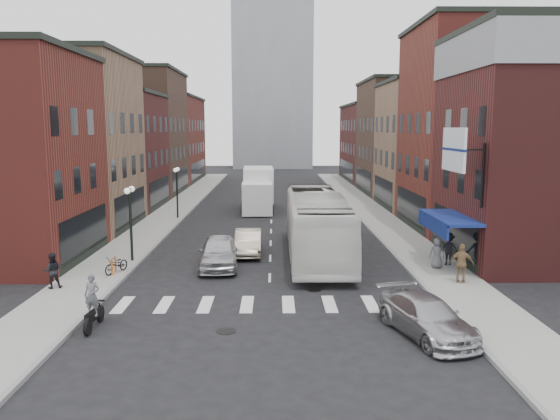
% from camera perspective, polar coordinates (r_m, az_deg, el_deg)
% --- Properties ---
extents(ground, '(160.00, 160.00, 0.00)m').
position_cam_1_polar(ground, '(25.63, -1.10, -7.70)').
color(ground, black).
rests_on(ground, ground).
extents(sidewalk_left, '(3.00, 74.00, 0.15)m').
position_cam_1_polar(sidewalk_left, '(47.94, -11.10, -0.10)').
color(sidewalk_left, gray).
rests_on(sidewalk_left, ground).
extents(sidewalk_right, '(3.00, 74.00, 0.15)m').
position_cam_1_polar(sidewalk_right, '(47.87, 9.34, -0.07)').
color(sidewalk_right, gray).
rests_on(sidewalk_right, ground).
extents(curb_left, '(0.20, 74.00, 0.16)m').
position_cam_1_polar(curb_left, '(47.70, -9.33, -0.19)').
color(curb_left, gray).
rests_on(curb_left, ground).
extents(curb_right, '(0.20, 74.00, 0.16)m').
position_cam_1_polar(curb_right, '(47.64, 7.56, -0.16)').
color(curb_right, gray).
rests_on(curb_right, ground).
extents(crosswalk_stripes, '(12.00, 2.20, 0.01)m').
position_cam_1_polar(crosswalk_stripes, '(22.77, -1.17, -9.82)').
color(crosswalk_stripes, silver).
rests_on(crosswalk_stripes, ground).
extents(bldg_left_mid_a, '(10.30, 10.20, 12.30)m').
position_cam_1_polar(bldg_left_mid_a, '(41.51, -22.28, 6.52)').
color(bldg_left_mid_a, '#9A7255').
rests_on(bldg_left_mid_a, ground).
extents(bldg_left_mid_b, '(10.30, 10.20, 10.30)m').
position_cam_1_polar(bldg_left_mid_b, '(50.97, -18.09, 5.88)').
color(bldg_left_mid_b, '#4D1C1B').
rests_on(bldg_left_mid_b, ground).
extents(bldg_left_far_a, '(10.30, 12.20, 13.30)m').
position_cam_1_polar(bldg_left_far_a, '(61.52, -15.09, 7.80)').
color(bldg_left_far_a, '#513628').
rests_on(bldg_left_far_a, ground).
extents(bldg_left_far_b, '(10.30, 16.20, 11.30)m').
position_cam_1_polar(bldg_left_far_b, '(75.17, -12.41, 7.22)').
color(bldg_left_far_b, maroon).
rests_on(bldg_left_far_b, ground).
extents(bldg_right_corner, '(10.30, 9.20, 12.30)m').
position_cam_1_polar(bldg_right_corner, '(32.66, 26.42, 5.88)').
color(bldg_right_corner, '#4D1C1B').
rests_on(bldg_right_corner, ground).
extents(bldg_right_mid_a, '(10.30, 10.20, 14.30)m').
position_cam_1_polar(bldg_right_mid_a, '(41.33, 20.52, 8.00)').
color(bldg_right_mid_a, maroon).
rests_on(bldg_right_mid_a, ground).
extents(bldg_right_mid_b, '(10.30, 10.20, 11.30)m').
position_cam_1_polar(bldg_right_mid_b, '(50.82, 16.38, 6.51)').
color(bldg_right_mid_b, '#9A7255').
rests_on(bldg_right_mid_b, ground).
extents(bldg_right_far_a, '(10.30, 12.20, 12.30)m').
position_cam_1_polar(bldg_right_far_a, '(61.42, 13.40, 7.39)').
color(bldg_right_far_a, '#513628').
rests_on(bldg_right_far_a, ground).
extents(bldg_right_far_b, '(10.30, 16.20, 10.30)m').
position_cam_1_polar(bldg_right_far_b, '(75.10, 10.79, 6.89)').
color(bldg_right_far_b, '#4D1C1B').
rests_on(bldg_right_far_b, ground).
extents(awning_blue, '(1.80, 5.00, 0.78)m').
position_cam_1_polar(awning_blue, '(28.83, 16.96, -0.89)').
color(awning_blue, navy).
rests_on(awning_blue, ground).
extents(billboard_sign, '(1.52, 3.00, 3.70)m').
position_cam_1_polar(billboard_sign, '(26.48, 17.89, 5.89)').
color(billboard_sign, black).
rests_on(billboard_sign, ground).
extents(distant_tower, '(14.00, 14.00, 50.00)m').
position_cam_1_polar(distant_tower, '(104.14, -0.78, 18.44)').
color(distant_tower, '#9399A0').
rests_on(distant_tower, ground).
extents(streetlamp_near, '(0.32, 1.22, 4.11)m').
position_cam_1_polar(streetlamp_near, '(29.91, -15.38, 0.06)').
color(streetlamp_near, black).
rests_on(streetlamp_near, ground).
extents(streetlamp_far, '(0.32, 1.22, 4.11)m').
position_cam_1_polar(streetlamp_far, '(43.49, -10.73, 2.80)').
color(streetlamp_far, black).
rests_on(streetlamp_far, ground).
extents(bike_rack, '(0.08, 0.68, 0.80)m').
position_cam_1_polar(bike_rack, '(27.86, -16.99, -5.58)').
color(bike_rack, '#D8590C').
rests_on(bike_rack, sidewalk_left).
extents(box_truck, '(2.75, 8.47, 3.66)m').
position_cam_1_polar(box_truck, '(47.81, -2.31, 2.12)').
color(box_truck, white).
rests_on(box_truck, ground).
extents(motorcycle_rider, '(0.59, 2.00, 2.03)m').
position_cam_1_polar(motorcycle_rider, '(20.96, -18.98, -9.22)').
color(motorcycle_rider, black).
rests_on(motorcycle_rider, ground).
extents(transit_bus, '(3.14, 13.06, 3.63)m').
position_cam_1_polar(transit_bus, '(30.48, 3.86, -1.59)').
color(transit_bus, silver).
rests_on(transit_bus, ground).
extents(sedan_left_near, '(2.23, 4.96, 1.65)m').
position_cam_1_polar(sedan_left_near, '(28.47, -6.43, -4.38)').
color(sedan_left_near, '#B9BABE').
rests_on(sedan_left_near, ground).
extents(sedan_left_far, '(1.56, 4.26, 1.40)m').
position_cam_1_polar(sedan_left_far, '(31.32, -3.34, -3.39)').
color(sedan_left_far, '#BFB09B').
rests_on(sedan_left_far, ground).
extents(curb_car, '(3.13, 4.99, 1.35)m').
position_cam_1_polar(curb_car, '(20.00, 15.06, -10.74)').
color(curb_car, '#B0B0B5').
rests_on(curb_car, ground).
extents(parked_bicycle, '(1.16, 1.72, 0.85)m').
position_cam_1_polar(parked_bicycle, '(27.95, -16.72, -5.47)').
color(parked_bicycle, black).
rests_on(parked_bicycle, sidewalk_left).
extents(ped_left_solo, '(0.88, 0.70, 1.59)m').
position_cam_1_polar(ped_left_solo, '(26.24, -22.71, -5.86)').
color(ped_left_solo, black).
rests_on(ped_left_solo, sidewalk_left).
extents(ped_right_a, '(1.11, 0.56, 1.71)m').
position_cam_1_polar(ped_right_a, '(29.55, 17.18, -3.89)').
color(ped_right_a, black).
rests_on(ped_right_a, sidewalk_right).
extents(ped_right_b, '(1.19, 0.88, 1.82)m').
position_cam_1_polar(ped_right_b, '(26.34, 18.46, -5.32)').
color(ped_right_b, olive).
rests_on(ped_right_b, sidewalk_right).
extents(ped_right_c, '(0.79, 0.55, 1.56)m').
position_cam_1_polar(ped_right_c, '(28.76, 16.10, -4.33)').
color(ped_right_c, '#585B60').
rests_on(ped_right_c, sidewalk_right).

